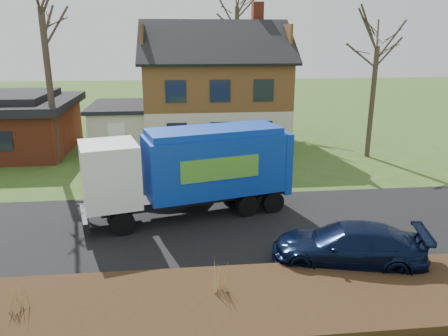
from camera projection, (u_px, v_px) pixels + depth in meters
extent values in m
plane|color=#33511B|center=(195.00, 228.00, 16.85)|extent=(120.00, 120.00, 0.00)
cube|color=black|center=(195.00, 227.00, 16.85)|extent=(80.00, 7.00, 0.02)
cube|color=black|center=(203.00, 304.00, 11.76)|extent=(80.00, 3.50, 0.30)
cube|color=beige|center=(215.00, 123.00, 29.99)|extent=(9.00, 7.50, 2.70)
cube|color=brown|center=(215.00, 83.00, 29.19)|extent=(9.00, 7.50, 2.80)
cube|color=#913B1F|center=(257.00, 15.00, 29.18)|extent=(0.70, 0.90, 1.60)
cube|color=beige|center=(122.00, 127.00, 28.89)|extent=(3.50, 5.50, 2.60)
cube|color=black|center=(121.00, 106.00, 28.48)|extent=(3.90, 5.90, 0.24)
cylinder|color=black|center=(122.00, 223.00, 16.11)|extent=(0.97, 0.53, 0.92)
cylinder|color=black|center=(116.00, 206.00, 17.77)|extent=(0.97, 0.53, 0.92)
cylinder|color=black|center=(247.00, 205.00, 17.81)|extent=(0.97, 0.53, 0.92)
cylinder|color=black|center=(231.00, 191.00, 19.47)|extent=(0.97, 0.53, 0.92)
cylinder|color=black|center=(273.00, 202.00, 18.19)|extent=(0.97, 0.53, 0.92)
cylinder|color=black|center=(254.00, 188.00, 19.86)|extent=(0.97, 0.53, 0.92)
cube|color=black|center=(195.00, 197.00, 17.90)|extent=(7.62, 2.93, 0.31)
cube|color=white|center=(110.00, 174.00, 16.39)|extent=(2.52, 2.65, 2.38)
cube|color=black|center=(83.00, 173.00, 16.02)|extent=(0.55, 1.90, 0.79)
cube|color=black|center=(85.00, 218.00, 16.50)|extent=(0.77, 2.19, 0.40)
cube|color=#0E36A9|center=(214.00, 163.00, 17.78)|extent=(5.94, 3.53, 2.38)
cube|color=#0E36A9|center=(214.00, 131.00, 17.40)|extent=(5.62, 3.21, 0.26)
cube|color=#0E36A9|center=(277.00, 159.00, 18.78)|extent=(0.86, 2.26, 2.56)
cube|color=#4F9631|center=(221.00, 169.00, 16.71)|extent=(3.09, 0.83, 0.88)
cube|color=#4F9631|center=(203.00, 155.00, 18.72)|extent=(3.09, 0.83, 0.88)
imported|color=#9C9FA3|center=(158.00, 180.00, 19.98)|extent=(4.89, 3.34, 1.52)
imported|color=black|center=(348.00, 245.00, 13.90)|extent=(5.11, 3.04, 1.39)
cylinder|color=#433428|center=(50.00, 88.00, 24.39)|extent=(0.36, 0.36, 8.57)
cylinder|color=#403426|center=(372.00, 103.00, 25.91)|extent=(0.30, 0.30, 6.55)
cylinder|color=#393022|center=(237.00, 65.00, 37.51)|extent=(0.36, 0.36, 9.46)
cone|color=#9D8645|center=(17.00, 297.00, 11.13)|extent=(0.04, 0.04, 0.81)
cone|color=#9D8645|center=(11.00, 297.00, 11.12)|extent=(0.04, 0.04, 0.81)
cone|color=#9D8645|center=(22.00, 297.00, 11.15)|extent=(0.04, 0.04, 0.81)
cone|color=#9D8645|center=(18.00, 295.00, 11.24)|extent=(0.04, 0.04, 0.81)
cone|color=#9D8645|center=(15.00, 299.00, 11.03)|extent=(0.04, 0.04, 0.81)
cone|color=tan|center=(220.00, 276.00, 11.99)|extent=(0.04, 0.04, 0.94)
cone|color=tan|center=(214.00, 276.00, 11.98)|extent=(0.04, 0.04, 0.94)
cone|color=tan|center=(225.00, 275.00, 12.01)|extent=(0.04, 0.04, 0.94)
cone|color=tan|center=(219.00, 273.00, 12.11)|extent=(0.04, 0.04, 0.94)
cone|color=tan|center=(220.00, 278.00, 11.88)|extent=(0.04, 0.04, 0.94)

